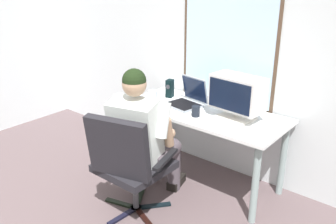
% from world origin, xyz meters
% --- Properties ---
extents(wall_rear, '(5.55, 0.08, 2.67)m').
position_xyz_m(wall_rear, '(-0.00, 2.50, 1.33)').
color(wall_rear, silver).
rests_on(wall_rear, ground).
extents(desk, '(1.51, 0.67, 0.73)m').
position_xyz_m(desk, '(-0.04, 2.10, 0.63)').
color(desk, gray).
rests_on(desk, ground).
extents(office_chair, '(0.69, 0.62, 0.93)m').
position_xyz_m(office_chair, '(-0.17, 1.25, 0.53)').
color(office_chair, black).
rests_on(office_chair, ground).
extents(person_seated, '(0.62, 0.81, 1.24)m').
position_xyz_m(person_seated, '(-0.23, 1.49, 0.65)').
color(person_seated, '#4A4248').
rests_on(person_seated, ground).
extents(crt_monitor, '(0.47, 0.28, 0.38)m').
position_xyz_m(crt_monitor, '(0.28, 2.12, 0.95)').
color(crt_monitor, beige).
rests_on(crt_monitor, desk).
extents(laptop, '(0.36, 0.36, 0.26)m').
position_xyz_m(laptop, '(-0.25, 2.16, 0.80)').
color(laptop, gray).
rests_on(laptop, desk).
extents(wine_glass, '(0.08, 0.08, 0.14)m').
position_xyz_m(wine_glass, '(-0.51, 1.94, 0.83)').
color(wine_glass, silver).
rests_on(wine_glass, desk).
extents(desk_speaker, '(0.07, 0.09, 0.18)m').
position_xyz_m(desk_speaker, '(-0.53, 2.21, 0.82)').
color(desk_speaker, black).
rests_on(desk_speaker, desk).
extents(coffee_mug, '(0.07, 0.07, 0.09)m').
position_xyz_m(coffee_mug, '(-0.02, 1.95, 0.78)').
color(coffee_mug, black).
rests_on(coffee_mug, desk).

